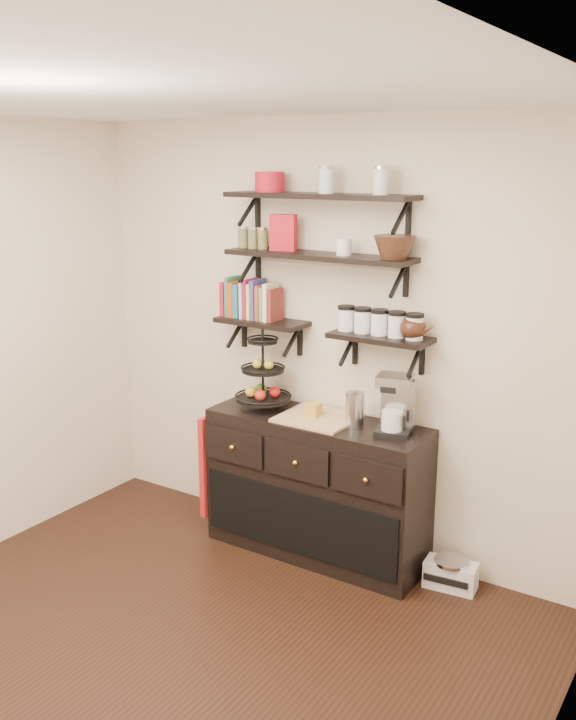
{
  "coord_description": "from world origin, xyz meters",
  "views": [
    {
      "loc": [
        2.31,
        -2.3,
        2.43
      ],
      "look_at": [
        0.09,
        1.15,
        1.36
      ],
      "focal_mm": 38.0,
      "sensor_mm": 36.0,
      "label": 1
    }
  ],
  "objects_px": {
    "coffee_maker": "(396,406)",
    "radio": "(451,574)",
    "sideboard": "(317,487)",
    "fruit_stand": "(264,381)"
  },
  "relations": [
    {
      "from": "coffee_maker",
      "to": "radio",
      "type": "distance_m",
      "value": 1.05
    },
    {
      "from": "radio",
      "to": "sideboard",
      "type": "bearing_deg",
      "value": 177.46
    },
    {
      "from": "fruit_stand",
      "to": "radio",
      "type": "bearing_deg",
      "value": 2.57
    },
    {
      "from": "coffee_maker",
      "to": "radio",
      "type": "xyz_separation_m",
      "value": [
        0.37,
        0.04,
        -0.98
      ]
    },
    {
      "from": "fruit_stand",
      "to": "radio",
      "type": "relative_size",
      "value": 1.65
    },
    {
      "from": "fruit_stand",
      "to": "radio",
      "type": "distance_m",
      "value": 1.62
    },
    {
      "from": "sideboard",
      "to": "coffee_maker",
      "type": "xyz_separation_m",
      "value": [
        0.51,
        0.02,
        0.62
      ]
    },
    {
      "from": "fruit_stand",
      "to": "coffee_maker",
      "type": "relative_size",
      "value": 1.46
    },
    {
      "from": "coffee_maker",
      "to": "sideboard",
      "type": "bearing_deg",
      "value": 169.2
    },
    {
      "from": "coffee_maker",
      "to": "radio",
      "type": "height_order",
      "value": "coffee_maker"
    }
  ]
}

